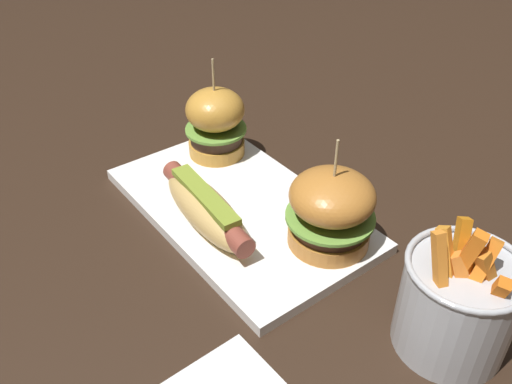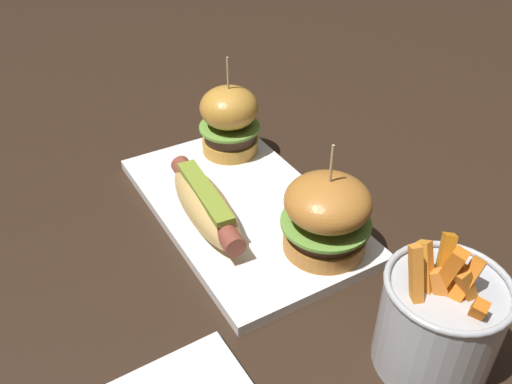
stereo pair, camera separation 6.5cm
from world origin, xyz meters
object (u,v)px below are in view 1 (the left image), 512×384
Objects in this scene: platter_main at (240,209)px; slider_right at (331,209)px; hot_dog at (206,208)px; slider_left at (216,122)px; fries_bucket at (457,303)px.

slider_right is at bearing 18.78° from platter_main.
hot_dog is 0.16m from slider_left.
platter_main is 0.14m from slider_left.
slider_right reaches higher than fries_bucket.
slider_right reaches higher than platter_main.
fries_bucket is (0.17, 0.00, -0.01)m from slider_right.
platter_main is 2.40× the size of fries_bucket.
slider_left reaches higher than platter_main.
slider_left is at bearing 179.36° from fries_bucket.
slider_right is at bearing -1.43° from slider_left.
platter_main is at bearing -171.66° from fries_bucket.
fries_bucket is (0.28, 0.10, 0.02)m from hot_dog.
slider_left is (-0.13, 0.10, 0.03)m from hot_dog.
platter_main is 2.42× the size of slider_left.
fries_bucket reaches higher than platter_main.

